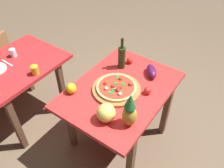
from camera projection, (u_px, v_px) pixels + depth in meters
ground_plane at (119, 137)px, 2.69m from camera, size 10.00×10.00×0.00m
display_table at (120, 96)px, 2.25m from camera, size 1.14×0.82×0.77m
background_table at (15, 74)px, 2.51m from camera, size 1.06×0.76×0.77m
pizza_board at (116, 89)px, 2.15m from camera, size 0.45×0.45×0.02m
pizza at (117, 87)px, 2.13m from camera, size 0.37×0.37×0.06m
wine_bottle at (122, 57)px, 2.34m from camera, size 0.08×0.08×0.34m
pineapple_left at (130, 111)px, 1.77m from camera, size 0.12×0.12×0.32m
melon at (106, 113)px, 1.85m from camera, size 0.16×0.16×0.16m
bell_pepper at (71, 88)px, 2.11m from camera, size 0.09×0.09×0.10m
eggplant at (151, 71)px, 2.30m from camera, size 0.21×0.20×0.09m
tomato_beside_pepper at (148, 91)px, 2.10m from camera, size 0.07×0.07×0.07m
tomato_by_bottle at (130, 61)px, 2.45m from camera, size 0.07×0.07×0.07m
drinking_glass_juice at (35, 70)px, 2.30m from camera, size 0.08×0.08×0.10m
drinking_glass_water at (13, 53)px, 2.53m from camera, size 0.07×0.07×0.09m
knife_utensil at (7, 63)px, 2.46m from camera, size 0.02×0.18×0.01m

